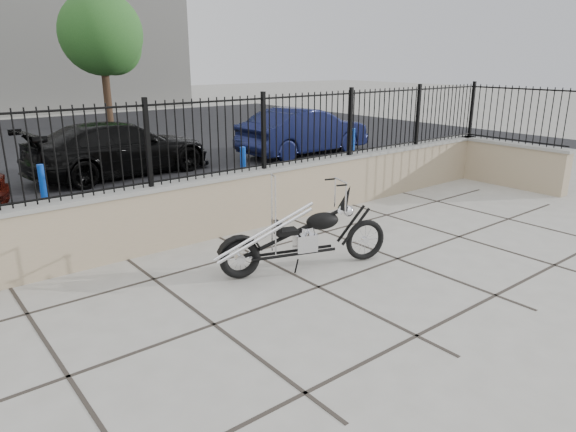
{
  "coord_description": "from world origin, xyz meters",
  "views": [
    {
      "loc": [
        -3.93,
        -4.31,
        2.72
      ],
      "look_at": [
        0.21,
        0.87,
        0.68
      ],
      "focal_mm": 32.0,
      "sensor_mm": 36.0,
      "label": 1
    }
  ],
  "objects": [
    {
      "name": "bollard_a",
      "position": [
        -1.82,
        5.25,
        0.47
      ],
      "size": [
        0.14,
        0.14,
        0.95
      ],
      "primitive_type": "cylinder",
      "rotation": [
        0.0,
        0.0,
        0.23
      ],
      "color": "#0B34A8",
      "rests_on": "ground_plane"
    },
    {
      "name": "parking_lot",
      "position": [
        0.0,
        12.5,
        0.0
      ],
      "size": [
        30.0,
        30.0,
        0.0
      ],
      "primitive_type": "plane",
      "color": "black",
      "rests_on": "ground"
    },
    {
      "name": "tree_right",
      "position": [
        3.58,
        16.73,
        3.77
      ],
      "size": [
        3.19,
        3.19,
        5.39
      ],
      "rotation": [
        0.0,
        0.0,
        0.12
      ],
      "color": "#382619",
      "rests_on": "ground_plane"
    },
    {
      "name": "ground_plane",
      "position": [
        0.0,
        0.0,
        0.0
      ],
      "size": [
        90.0,
        90.0,
        0.0
      ],
      "primitive_type": "plane",
      "color": "#99968E",
      "rests_on": "ground"
    },
    {
      "name": "retaining_wall",
      "position": [
        0.0,
        2.5,
        0.48
      ],
      "size": [
        14.0,
        0.36,
        0.96
      ],
      "primitive_type": "cube",
      "color": "gray",
      "rests_on": "ground_plane"
    },
    {
      "name": "car_black",
      "position": [
        0.56,
        7.74,
        0.64
      ],
      "size": [
        4.59,
        2.23,
        1.29
      ],
      "primitive_type": "imported",
      "rotation": [
        0.0,
        0.0,
        1.67
      ],
      "color": "black",
      "rests_on": "parking_lot"
    },
    {
      "name": "bollard_c",
      "position": [
        5.86,
        5.2,
        0.48
      ],
      "size": [
        0.13,
        0.13,
        0.96
      ],
      "primitive_type": "cylinder",
      "rotation": [
        0.0,
        0.0,
        -0.17
      ],
      "color": "#0B4BA5",
      "rests_on": "ground_plane"
    },
    {
      "name": "iron_fence",
      "position": [
        0.0,
        2.5,
        1.56
      ],
      "size": [
        14.0,
        0.08,
        1.2
      ],
      "primitive_type": "cube",
      "color": "black",
      "rests_on": "retaining_wall"
    },
    {
      "name": "fence_return",
      "position": [
        6.85,
        1.3,
        1.56
      ],
      "size": [
        0.08,
        2.3,
        1.2
      ],
      "primitive_type": "cube",
      "color": "black",
      "rests_on": "wall_return"
    },
    {
      "name": "car_blue",
      "position": [
        5.81,
        7.12,
        0.68
      ],
      "size": [
        4.19,
        1.66,
        1.36
      ],
      "primitive_type": "imported",
      "rotation": [
        0.0,
        0.0,
        1.63
      ],
      "color": "#0F1439",
      "rests_on": "parking_lot"
    },
    {
      "name": "wall_return",
      "position": [
        6.85,
        1.3,
        0.48
      ],
      "size": [
        0.36,
        2.5,
        0.96
      ],
      "primitive_type": "cube",
      "color": "gray",
      "rests_on": "ground_plane"
    },
    {
      "name": "bollard_b",
      "position": [
        1.91,
        4.49,
        0.48
      ],
      "size": [
        0.12,
        0.12,
        0.97
      ],
      "primitive_type": "cylinder",
      "rotation": [
        0.0,
        0.0,
        -0.02
      ],
      "color": "#0B32A9",
      "rests_on": "ground_plane"
    },
    {
      "name": "chopper_motorcycle",
      "position": [
        0.21,
        0.57,
        0.68
      ],
      "size": [
        2.26,
        1.08,
        1.35
      ],
      "primitive_type": null,
      "rotation": [
        0.0,
        0.0,
        -0.32
      ],
      "color": "black",
      "rests_on": "ground_plane"
    }
  ]
}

